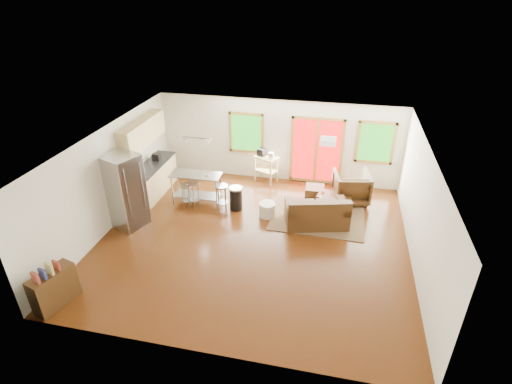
% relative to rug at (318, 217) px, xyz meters
% --- Properties ---
extents(floor, '(7.50, 7.00, 0.02)m').
position_rel_rug_xyz_m(floor, '(-1.49, -1.41, -0.02)').
color(floor, '#361807').
rests_on(floor, ground).
extents(ceiling, '(7.50, 7.00, 0.02)m').
position_rel_rug_xyz_m(ceiling, '(-1.49, -1.41, 2.60)').
color(ceiling, white).
rests_on(ceiling, ground).
extents(back_wall, '(7.50, 0.02, 2.60)m').
position_rel_rug_xyz_m(back_wall, '(-1.49, 2.10, 1.29)').
color(back_wall, beige).
rests_on(back_wall, ground).
extents(left_wall, '(0.02, 7.00, 2.60)m').
position_rel_rug_xyz_m(left_wall, '(-5.25, -1.41, 1.29)').
color(left_wall, beige).
rests_on(left_wall, ground).
extents(right_wall, '(0.02, 7.00, 2.60)m').
position_rel_rug_xyz_m(right_wall, '(2.27, -1.41, 1.29)').
color(right_wall, beige).
rests_on(right_wall, ground).
extents(front_wall, '(7.50, 0.02, 2.60)m').
position_rel_rug_xyz_m(front_wall, '(-1.49, -4.92, 1.29)').
color(front_wall, beige).
rests_on(front_wall, ground).
extents(window_left, '(1.10, 0.05, 1.30)m').
position_rel_rug_xyz_m(window_left, '(-2.49, 2.05, 1.49)').
color(window_left, '#154F10').
rests_on(window_left, back_wall).
extents(french_doors, '(1.60, 0.05, 2.10)m').
position_rel_rug_xyz_m(french_doors, '(-0.29, 2.05, 1.09)').
color(french_doors, '#A30B0A').
rests_on(french_doors, back_wall).
extents(window_right, '(1.10, 0.05, 1.30)m').
position_rel_rug_xyz_m(window_right, '(1.41, 2.05, 1.49)').
color(window_right, '#154F10').
rests_on(window_right, back_wall).
extents(rug, '(2.51, 1.95, 0.02)m').
position_rel_rug_xyz_m(rug, '(0.00, 0.00, 0.00)').
color(rug, '#445B38').
rests_on(rug, floor).
extents(loveseat, '(1.78, 1.28, 0.85)m').
position_rel_rug_xyz_m(loveseat, '(-0.02, -0.39, 0.33)').
color(loveseat, '#33200E').
rests_on(loveseat, floor).
extents(coffee_table, '(1.01, 0.74, 0.37)m').
position_rel_rug_xyz_m(coffee_table, '(0.39, 0.65, 0.30)').
color(coffee_table, '#36210E').
rests_on(coffee_table, floor).
extents(armchair, '(1.13, 1.08, 0.99)m').
position_rel_rug_xyz_m(armchair, '(0.84, 1.11, 0.48)').
color(armchair, '#33200E').
rests_on(armchair, floor).
extents(ottoman, '(0.56, 0.56, 0.36)m').
position_rel_rug_xyz_m(ottoman, '(-0.19, 1.07, 0.17)').
color(ottoman, '#33200E').
rests_on(ottoman, floor).
extents(pouf, '(0.54, 0.54, 0.39)m').
position_rel_rug_xyz_m(pouf, '(-1.37, -0.23, 0.18)').
color(pouf, beige).
rests_on(pouf, floor).
extents(vase, '(0.22, 0.23, 0.28)m').
position_rel_rug_xyz_m(vase, '(0.07, 0.25, 0.49)').
color(vase, silver).
rests_on(vase, coffee_table).
extents(cabinets, '(0.64, 2.24, 2.30)m').
position_rel_rug_xyz_m(cabinets, '(-4.97, 0.29, 0.92)').
color(cabinets, tan).
rests_on(cabinets, floor).
extents(refrigerator, '(1.02, 1.00, 1.98)m').
position_rel_rug_xyz_m(refrigerator, '(-4.83, -1.40, 0.98)').
color(refrigerator, '#B7BABC').
rests_on(refrigerator, floor).
extents(island, '(1.45, 0.61, 0.91)m').
position_rel_rug_xyz_m(island, '(-3.48, 0.07, 0.61)').
color(island, '#B7BABC').
rests_on(island, floor).
extents(cup, '(0.13, 0.11, 0.12)m').
position_rel_rug_xyz_m(cup, '(-3.08, -0.11, 1.00)').
color(cup, white).
rests_on(cup, island).
extents(bar_stool_a, '(0.38, 0.38, 0.70)m').
position_rel_rug_xyz_m(bar_stool_a, '(-3.68, -0.21, 0.50)').
color(bar_stool_a, '#B7BABC').
rests_on(bar_stool_a, floor).
extents(bar_stool_b, '(0.49, 0.49, 0.78)m').
position_rel_rug_xyz_m(bar_stool_b, '(-3.49, -0.17, 0.57)').
color(bar_stool_b, '#B7BABC').
rests_on(bar_stool_b, floor).
extents(bar_stool_c, '(0.47, 0.47, 0.76)m').
position_rel_rug_xyz_m(bar_stool_c, '(-2.67, -0.16, 0.55)').
color(bar_stool_c, '#B7BABC').
rests_on(bar_stool_c, floor).
extents(trash_can, '(0.41, 0.41, 0.68)m').
position_rel_rug_xyz_m(trash_can, '(-2.30, -0.04, 0.33)').
color(trash_can, black).
rests_on(trash_can, floor).
extents(kitchen_cart, '(0.83, 0.70, 1.08)m').
position_rel_rug_xyz_m(kitchen_cart, '(-1.82, 1.82, 0.73)').
color(kitchen_cart, tan).
rests_on(kitchen_cart, floor).
extents(bookshelf, '(0.57, 0.95, 1.05)m').
position_rel_rug_xyz_m(bookshelf, '(-4.84, -4.41, 0.40)').
color(bookshelf, '#36210E').
rests_on(bookshelf, floor).
extents(ceiling_flush, '(0.35, 0.35, 0.12)m').
position_rel_rug_xyz_m(ceiling_flush, '(0.11, -0.81, 2.52)').
color(ceiling_flush, white).
rests_on(ceiling_flush, ceiling).
extents(pendant_light, '(0.80, 0.18, 0.79)m').
position_rel_rug_xyz_m(pendant_light, '(-3.39, 0.09, 1.89)').
color(pendant_light, gray).
rests_on(pendant_light, ceiling).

